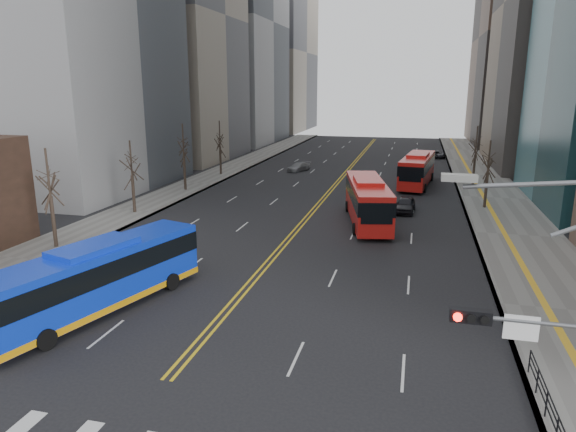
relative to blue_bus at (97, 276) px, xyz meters
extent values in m
cube|color=slate|center=(24.05, 34.71, -1.87)|extent=(7.00, 130.00, 0.15)
cube|color=slate|center=(-9.95, 34.71, -1.87)|extent=(5.00, 130.00, 0.15)
cube|color=gold|center=(6.35, 44.71, -1.94)|extent=(0.15, 100.00, 0.01)
cube|color=gold|center=(6.75, 44.71, -1.94)|extent=(0.15, 100.00, 0.01)
cube|color=gray|center=(-24.45, 55.71, 20.06)|extent=(22.00, 22.00, 44.00)
cube|color=gray|center=(-23.45, 82.71, 22.06)|extent=(20.00, 26.00, 48.00)
cube|color=gray|center=(-22.45, 114.71, 18.06)|extent=(18.00, 30.00, 40.00)
cube|color=brown|center=(35.55, 92.71, 19.06)|extent=(18.00, 30.00, 42.00)
cylinder|color=slate|center=(19.50, -8.29, 3.56)|extent=(4.50, 0.12, 0.12)
cube|color=black|center=(17.55, -8.29, 3.56)|extent=(1.10, 0.28, 0.38)
cylinder|color=#FF190C|center=(17.20, -8.45, 3.56)|extent=(0.24, 0.08, 0.24)
cylinder|color=black|center=(17.55, -8.45, 3.56)|extent=(0.24, 0.08, 0.24)
cylinder|color=black|center=(17.90, -8.45, 3.56)|extent=(0.24, 0.08, 0.24)
cube|color=white|center=(18.85, -8.29, 3.36)|extent=(0.90, 0.06, 0.70)
cube|color=#999993|center=(16.95, -8.29, 7.36)|extent=(0.90, 0.35, 0.18)
cube|color=black|center=(20.85, -4.29, -0.79)|extent=(0.04, 6.00, 0.04)
cylinder|color=black|center=(20.85, -5.79, -1.29)|extent=(0.06, 0.06, 1.00)
cylinder|color=black|center=(20.85, -4.29, -1.29)|extent=(0.06, 0.06, 1.00)
cylinder|color=black|center=(20.85, -2.79, -1.29)|extent=(0.06, 0.06, 1.00)
cylinder|color=black|center=(20.85, -1.29, -1.29)|extent=(0.06, 0.06, 1.00)
cylinder|color=#2D221B|center=(-9.45, 8.71, 0.01)|extent=(0.28, 0.28, 3.90)
cylinder|color=#2D221B|center=(-9.45, 19.71, -0.14)|extent=(0.28, 0.28, 3.60)
cylinder|color=#2D221B|center=(-9.45, 30.71, 0.06)|extent=(0.28, 0.28, 4.00)
cylinder|color=#2D221B|center=(-9.45, 41.71, -0.04)|extent=(0.28, 0.28, 3.80)
cylinder|color=#2D221B|center=(22.55, 29.71, -0.19)|extent=(0.28, 0.28, 3.50)
cylinder|color=#2D221B|center=(22.55, 41.71, -0.07)|extent=(0.28, 0.28, 3.75)
cube|color=#0E33D7|center=(0.00, 0.00, -0.07)|extent=(6.12, 13.00, 3.06)
cube|color=black|center=(0.00, 0.00, 0.52)|extent=(6.19, 13.04, 1.09)
cube|color=#0E33D7|center=(0.00, 0.00, 1.56)|extent=(3.29, 4.89, 0.40)
cube|color=orange|center=(0.00, 0.00, -1.39)|extent=(6.19, 13.04, 0.35)
cylinder|color=black|center=(-2.42, -3.55, -1.44)|extent=(0.57, 1.04, 1.00)
cylinder|color=black|center=(0.13, -4.29, -1.44)|extent=(0.57, 1.04, 1.00)
cylinder|color=black|center=(-0.13, 4.29, -1.44)|extent=(0.57, 1.04, 1.00)
cylinder|color=black|center=(2.42, 3.55, -1.44)|extent=(0.57, 1.04, 1.00)
cube|color=red|center=(11.96, 21.66, 0.02)|extent=(5.29, 12.63, 3.23)
cube|color=black|center=(11.96, 21.66, 0.63)|extent=(5.35, 12.66, 1.15)
cube|color=red|center=(11.96, 21.66, 1.74)|extent=(3.08, 4.68, 0.40)
cylinder|color=black|center=(11.41, 17.51, -1.44)|extent=(0.50, 1.04, 1.00)
cylinder|color=black|center=(14.15, 18.09, -1.44)|extent=(0.50, 1.04, 1.00)
cylinder|color=black|center=(9.78, 25.22, -1.44)|extent=(0.50, 1.04, 1.00)
cylinder|color=black|center=(12.51, 25.80, -1.44)|extent=(0.50, 1.04, 1.00)
cube|color=red|center=(16.03, 40.36, 0.01)|extent=(4.19, 12.47, 3.21)
cube|color=black|center=(16.03, 40.36, 0.61)|extent=(4.25, 12.50, 1.14)
cube|color=red|center=(16.03, 40.36, 1.71)|extent=(2.71, 4.51, 0.40)
cylinder|color=black|center=(14.19, 36.64, -1.44)|extent=(0.42, 1.03, 1.00)
cylinder|color=black|center=(16.95, 36.31, -1.44)|extent=(0.42, 1.03, 1.00)
cylinder|color=black|center=(15.11, 44.41, -1.44)|extent=(0.42, 1.03, 1.00)
cylinder|color=black|center=(17.87, 44.09, -1.44)|extent=(0.42, 1.03, 1.00)
imported|color=white|center=(-4.57, 3.05, -1.23)|extent=(2.97, 4.58, 1.42)
imported|color=black|center=(15.11, 26.41, -1.23)|extent=(1.95, 4.31, 1.44)
imported|color=gray|center=(-0.07, 47.43, -1.35)|extent=(3.17, 4.45, 1.20)
imported|color=black|center=(19.05, 66.25, -1.37)|extent=(3.27, 4.53, 1.15)
camera|label=1|loc=(15.85, -22.01, 9.66)|focal=32.00mm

